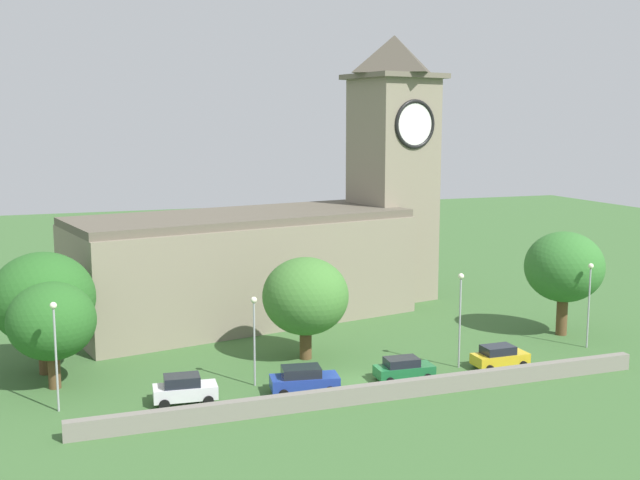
# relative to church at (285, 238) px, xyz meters

# --- Properties ---
(ground_plane) EXTENTS (200.00, 200.00, 0.00)m
(ground_plane) POSITION_rel_church_xyz_m (-1.16, -6.45, -7.23)
(ground_plane) COLOR #3D6633
(church) EXTENTS (38.00, 18.37, 26.80)m
(church) POSITION_rel_church_xyz_m (0.00, 0.00, 0.00)
(church) COLOR gray
(church) RESTS_ON ground
(quay_barrier) EXTENTS (40.03, 0.70, 1.17)m
(quay_barrier) POSITION_rel_church_xyz_m (-1.16, -25.18, -6.64)
(quay_barrier) COLOR gray
(quay_barrier) RESTS_ON ground
(car_white) EXTENTS (4.27, 2.41, 1.90)m
(car_white) POSITION_rel_church_xyz_m (-13.47, -21.38, -6.27)
(car_white) COLOR silver
(car_white) RESTS_ON ground
(car_blue) EXTENTS (4.85, 2.77, 1.84)m
(car_blue) POSITION_rel_church_xyz_m (-5.50, -22.11, -6.30)
(car_blue) COLOR #233D9E
(car_blue) RESTS_ON ground
(car_green) EXTENTS (4.28, 2.22, 1.64)m
(car_green) POSITION_rel_church_xyz_m (2.05, -21.98, -6.40)
(car_green) COLOR #1E6B38
(car_green) RESTS_ON ground
(car_yellow) EXTENTS (4.21, 2.07, 1.72)m
(car_yellow) POSITION_rel_church_xyz_m (10.02, -21.90, -6.36)
(car_yellow) COLOR gold
(car_yellow) RESTS_ON ground
(streetlamp_west_end) EXTENTS (0.44, 0.44, 7.12)m
(streetlamp_west_end) POSITION_rel_church_xyz_m (-21.26, -20.10, -2.49)
(streetlamp_west_end) COLOR #9EA0A5
(streetlamp_west_end) RESTS_ON ground
(streetlamp_west_mid) EXTENTS (0.44, 0.44, 6.34)m
(streetlamp_west_mid) POSITION_rel_church_xyz_m (-8.24, -19.56, -2.93)
(streetlamp_west_mid) COLOR #9EA0A5
(streetlamp_west_mid) RESTS_ON ground
(streetlamp_central) EXTENTS (0.44, 0.44, 7.19)m
(streetlamp_central) POSITION_rel_church_xyz_m (7.20, -20.79, -2.45)
(streetlamp_central) COLOR #9EA0A5
(streetlamp_central) RESTS_ON ground
(streetlamp_east_mid) EXTENTS (0.44, 0.44, 6.98)m
(streetlamp_east_mid) POSITION_rel_church_xyz_m (19.67, -19.72, -2.56)
(streetlamp_east_mid) COLOR #9EA0A5
(streetlamp_east_mid) RESTS_ON ground
(tree_riverside_east) EXTENTS (6.66, 6.66, 7.98)m
(tree_riverside_east) POSITION_rel_church_xyz_m (-2.90, -14.84, -2.28)
(tree_riverside_east) COLOR brown
(tree_riverside_east) RESTS_ON ground
(tree_by_tower) EXTENTS (7.44, 7.44, 8.98)m
(tree_by_tower) POSITION_rel_church_xyz_m (-21.90, -11.85, -1.63)
(tree_by_tower) COLOR brown
(tree_by_tower) RESTS_ON ground
(tree_churchyard) EXTENTS (5.98, 5.98, 7.47)m
(tree_churchyard) POSITION_rel_church_xyz_m (-21.40, -15.42, -2.48)
(tree_churchyard) COLOR brown
(tree_churchyard) RESTS_ON ground
(tree_riverside_west) EXTENTS (6.71, 6.71, 8.99)m
(tree_riverside_west) POSITION_rel_church_xyz_m (20.14, -15.74, -1.30)
(tree_riverside_west) COLOR brown
(tree_riverside_west) RESTS_ON ground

